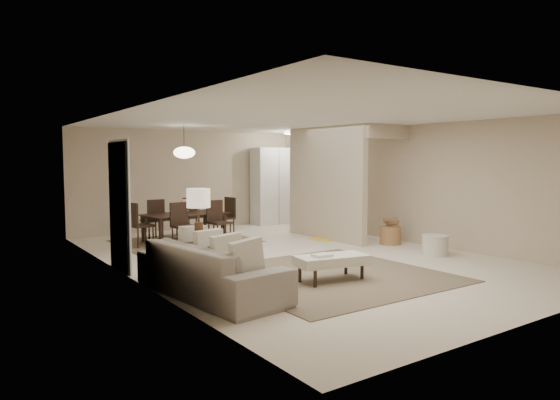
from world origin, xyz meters
TOP-DOWN VIEW (x-y plane):
  - floor at (0.00, 0.00)m, footprint 9.00×9.00m
  - ceiling at (0.00, 0.00)m, footprint 9.00×9.00m
  - back_wall at (0.00, 4.50)m, footprint 6.00×0.00m
  - left_wall at (-3.00, 0.00)m, footprint 0.00×9.00m
  - right_wall at (3.00, 0.00)m, footprint 0.00×9.00m
  - partition at (1.80, 1.25)m, footprint 0.15×2.50m
  - doorway at (-2.97, 0.60)m, footprint 0.04×0.90m
  - pantry_cabinet at (2.35, 4.15)m, footprint 1.20×0.55m
  - flush_light at (2.30, 3.20)m, footprint 0.44×0.44m
  - living_rug at (-0.46, -1.55)m, footprint 3.20×3.20m
  - sofa at (-2.45, -1.55)m, footprint 2.44×1.19m
  - ottoman_bench at (-0.66, -1.85)m, footprint 1.13×0.66m
  - side_table at (-2.40, -1.11)m, footprint 0.73×0.73m
  - table_lamp at (-2.40, -1.11)m, footprint 0.32×0.32m
  - round_pouf at (2.21, -1.43)m, footprint 0.48×0.48m
  - wicker_basket at (2.45, -0.10)m, footprint 0.50×0.50m
  - dining_rug at (-0.93, 2.69)m, footprint 2.80×2.10m
  - dining_table at (-0.93, 2.69)m, footprint 1.83×1.16m
  - dining_chairs at (-0.93, 2.69)m, footprint 2.45×1.89m
  - vase at (-0.93, 2.69)m, footprint 0.17×0.17m
  - yellow_mat at (1.95, 1.22)m, footprint 1.03×0.74m
  - pendant_light at (-0.93, 2.69)m, footprint 0.46×0.46m

SIDE VIEW (x-z plane):
  - floor at x=0.00m, z-range 0.00..0.00m
  - living_rug at x=-0.46m, z-range 0.00..0.01m
  - dining_rug at x=-0.93m, z-range 0.00..0.01m
  - yellow_mat at x=1.95m, z-range 0.00..0.01m
  - wicker_basket at x=2.45m, z-range 0.00..0.37m
  - round_pouf at x=2.21m, z-range 0.00..0.37m
  - ottoman_bench at x=-0.66m, z-range 0.11..0.49m
  - dining_table at x=-0.93m, z-range 0.00..0.61m
  - side_table at x=-2.40m, z-range 0.00..0.61m
  - sofa at x=-2.45m, z-range 0.00..0.68m
  - dining_chairs at x=-0.93m, z-range 0.00..0.90m
  - vase at x=-0.93m, z-range 0.61..0.76m
  - doorway at x=-2.97m, z-range 0.00..2.04m
  - pantry_cabinet at x=2.35m, z-range 0.00..2.10m
  - table_lamp at x=-2.40m, z-range 0.79..1.55m
  - back_wall at x=0.00m, z-range -1.75..4.25m
  - left_wall at x=-3.00m, z-range -3.25..5.75m
  - right_wall at x=3.00m, z-range -3.25..5.75m
  - partition at x=1.80m, z-range 0.00..2.50m
  - pendant_light at x=-0.93m, z-range 1.57..2.27m
  - flush_light at x=2.30m, z-range 2.44..2.48m
  - ceiling at x=0.00m, z-range 2.50..2.50m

